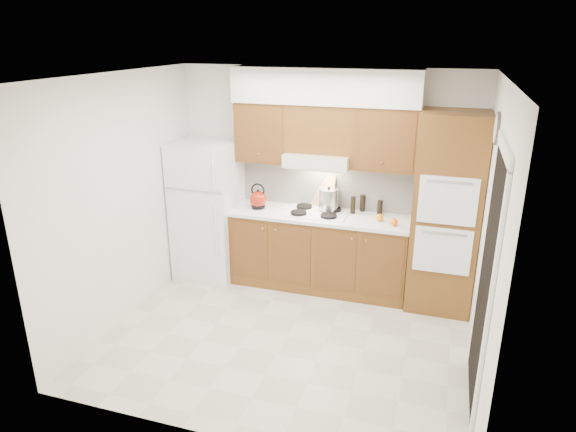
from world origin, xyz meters
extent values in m
plane|color=beige|center=(0.00, 0.00, 0.00)|extent=(3.60, 3.60, 0.00)
plane|color=white|center=(0.00, 0.00, 2.60)|extent=(3.60, 3.60, 0.00)
cube|color=white|center=(0.00, 1.50, 1.30)|extent=(3.60, 0.02, 2.60)
cube|color=white|center=(-1.80, 0.00, 1.30)|extent=(0.02, 3.00, 2.60)
cube|color=white|center=(1.80, 0.00, 1.30)|extent=(0.02, 3.00, 2.60)
cube|color=white|center=(-1.41, 1.14, 0.86)|extent=(0.75, 0.72, 1.72)
cube|color=brown|center=(0.02, 1.20, 0.45)|extent=(2.11, 0.60, 0.90)
cube|color=white|center=(0.03, 1.19, 0.92)|extent=(2.13, 0.62, 0.04)
cube|color=white|center=(0.02, 1.49, 1.22)|extent=(2.11, 0.03, 0.56)
cube|color=brown|center=(1.44, 1.18, 1.10)|extent=(0.70, 0.65, 2.20)
cube|color=brown|center=(-0.71, 1.33, 1.85)|extent=(0.63, 0.33, 0.70)
cube|color=brown|center=(0.72, 1.33, 1.85)|extent=(0.73, 0.33, 0.70)
cube|color=silver|center=(-0.02, 1.27, 1.57)|extent=(0.75, 0.45, 0.15)
cube|color=brown|center=(-0.02, 1.33, 1.92)|extent=(0.75, 0.33, 0.55)
cube|color=silver|center=(0.03, 1.32, 2.40)|extent=(2.13, 0.36, 0.40)
cube|color=white|center=(-0.02, 1.21, 0.95)|extent=(0.74, 0.50, 0.01)
cube|color=black|center=(1.79, -0.35, 1.05)|extent=(0.02, 0.90, 2.10)
cylinder|color=#3F3833|center=(1.79, 0.55, 2.15)|extent=(0.02, 0.30, 0.30)
sphere|color=maroon|center=(-0.74, 1.17, 1.05)|extent=(0.22, 0.22, 0.21)
cube|color=tan|center=(0.00, 1.45, 1.14)|extent=(0.32, 0.21, 0.40)
cylinder|color=#AFAFB4|center=(0.10, 1.32, 1.09)|extent=(0.30, 0.30, 0.24)
cylinder|color=black|center=(0.39, 1.33, 1.04)|extent=(0.07, 0.07, 0.21)
cylinder|color=black|center=(0.48, 1.45, 1.04)|extent=(0.08, 0.08, 0.20)
cylinder|color=black|center=(0.70, 1.36, 1.03)|extent=(0.08, 0.08, 0.18)
sphere|color=#FF990D|center=(0.90, 1.06, 0.98)|extent=(0.11, 0.11, 0.09)
sphere|color=orange|center=(0.73, 1.16, 0.98)|extent=(0.11, 0.11, 0.08)
camera|label=1|loc=(1.38, -4.36, 2.95)|focal=32.00mm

